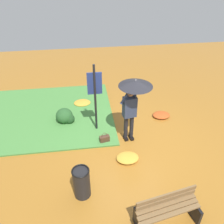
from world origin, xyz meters
TOP-DOWN VIEW (x-y plane):
  - ground_plane at (0.00, 0.00)m, footprint 18.00×18.00m
  - grass_verge at (-2.83, 1.90)m, footprint 4.80×4.00m
  - person_with_umbrella at (-0.03, 0.24)m, footprint 0.96×0.96m
  - info_sign_post at (-1.06, 0.82)m, footprint 0.44×0.07m
  - handbag at (-0.87, 0.13)m, footprint 0.32×0.20m
  - park_bench at (0.16, -2.61)m, footprint 1.41×0.62m
  - trash_bin at (-1.61, -1.68)m, footprint 0.42×0.42m
  - shrub_cluster at (-2.08, 1.36)m, footprint 0.63×0.57m
  - leaf_pile_near_person at (1.29, 1.23)m, footprint 0.61×0.49m
  - leaf_pile_by_bench at (-0.31, -0.69)m, footprint 0.64×0.51m
  - leaf_pile_far_path at (-1.48, 2.45)m, footprint 0.64×0.51m

SIDE VIEW (x-z plane):
  - ground_plane at x=0.00m, z-range 0.00..0.00m
  - grass_verge at x=-2.83m, z-range 0.00..0.05m
  - leaf_pile_near_person at x=1.29m, z-range 0.00..0.14m
  - leaf_pile_by_bench at x=-0.31m, z-range 0.00..0.14m
  - leaf_pile_far_path at x=-1.48m, z-range 0.00..0.14m
  - handbag at x=-0.87m, z-range -0.06..0.31m
  - shrub_cluster at x=-2.08m, z-range -0.02..0.50m
  - park_bench at x=0.16m, z-range 0.03..0.78m
  - trash_bin at x=-1.61m, z-range 0.00..0.84m
  - info_sign_post at x=-1.06m, z-range 0.29..2.59m
  - person_with_umbrella at x=-0.03m, z-range 0.53..2.57m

